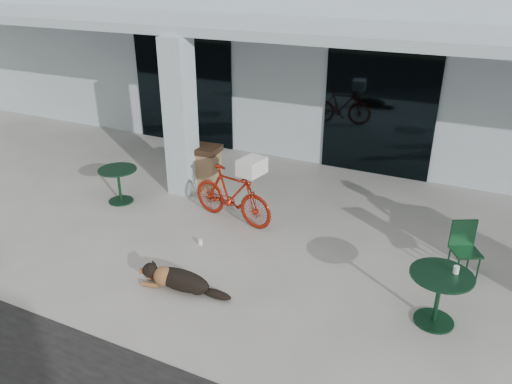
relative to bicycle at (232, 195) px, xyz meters
The scene contains 15 objects.
ground 1.65m from the bicycle, 90.89° to the right, with size 80.00×80.00×0.00m, color #AAA7A0.
building 7.15m from the bicycle, 90.20° to the left, with size 22.00×7.00×4.50m, color silver.
storefront_glass_left 4.77m from the bicycle, 133.33° to the left, with size 2.80×0.06×2.70m, color black.
storefront_glass_right 3.94m from the bicycle, 62.54° to the left, with size 2.40×0.06×2.70m, color black.
column 1.99m from the bicycle, 154.18° to the left, with size 0.50×0.50×3.12m, color silver.
overhang 3.38m from the bicycle, 90.68° to the left, with size 22.00×2.80×0.18m, color silver.
bicycle is the anchor object (origin of this frame).
laundry_basket 0.80m from the bicycle, 10.28° to the right, with size 0.48×0.35×0.28m, color white.
dog 2.27m from the bicycle, 81.19° to the right, with size 1.07×0.36×0.36m, color black, non-canonical shape.
cup_near_dog 1.12m from the bicycle, 94.27° to the right, with size 0.08×0.08×0.10m, color white.
cafe_table_near 2.40m from the bicycle, behind, with size 0.75×0.75×0.70m, color #133620, non-canonical shape.
cafe_table_far 4.01m from the bicycle, 20.06° to the right, with size 0.81×0.81×0.75m, color #133620, non-canonical shape.
cafe_chair_far_a 3.99m from the bicycle, ahead, with size 0.39×0.43×0.86m, color #133620, non-canonical shape.
cup_on_table 4.13m from the bicycle, 18.06° to the right, with size 0.07×0.07×0.10m, color white.
trash_receptacle 1.57m from the bicycle, 137.69° to the left, with size 0.54×0.54×0.92m, color olive, non-canonical shape.
Camera 1 is at (3.96, -5.61, 4.35)m, focal length 35.00 mm.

